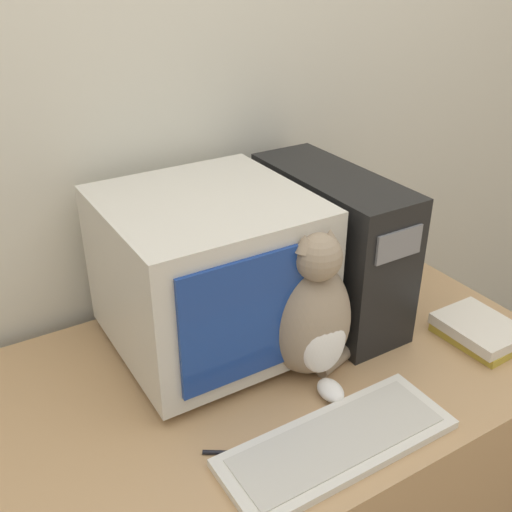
# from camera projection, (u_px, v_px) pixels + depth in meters

# --- Properties ---
(wall_back) EXTENTS (7.00, 0.05, 2.50)m
(wall_back) POSITION_uv_depth(u_px,v_px,m) (175.00, 97.00, 1.51)
(wall_back) COLOR beige
(wall_back) RESTS_ON ground_plane
(desk) EXTENTS (1.34, 0.81, 0.72)m
(desk) POSITION_uv_depth(u_px,v_px,m) (271.00, 474.00, 1.57)
(desk) COLOR tan
(desk) RESTS_ON ground_plane
(crt_monitor) EXTENTS (0.45, 0.45, 0.38)m
(crt_monitor) POSITION_uv_depth(u_px,v_px,m) (208.00, 272.00, 1.39)
(crt_monitor) COLOR beige
(crt_monitor) RESTS_ON desk
(computer_tower) EXTENTS (0.18, 0.48, 0.38)m
(computer_tower) POSITION_uv_depth(u_px,v_px,m) (329.00, 245.00, 1.53)
(computer_tower) COLOR black
(computer_tower) RESTS_ON desk
(keyboard) EXTENTS (0.49, 0.18, 0.02)m
(keyboard) POSITION_uv_depth(u_px,v_px,m) (338.00, 443.00, 1.18)
(keyboard) COLOR silver
(keyboard) RESTS_ON desk
(cat) EXTENTS (0.27, 0.27, 0.37)m
(cat) POSITION_uv_depth(u_px,v_px,m) (309.00, 314.00, 1.32)
(cat) COLOR gray
(cat) RESTS_ON desk
(book_stack) EXTENTS (0.15, 0.20, 0.05)m
(book_stack) POSITION_uv_depth(u_px,v_px,m) (478.00, 331.00, 1.48)
(book_stack) COLOR gold
(book_stack) RESTS_ON desk
(pen) EXTENTS (0.13, 0.09, 0.01)m
(pen) POSITION_uv_depth(u_px,v_px,m) (239.00, 453.00, 1.16)
(pen) COLOR black
(pen) RESTS_ON desk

